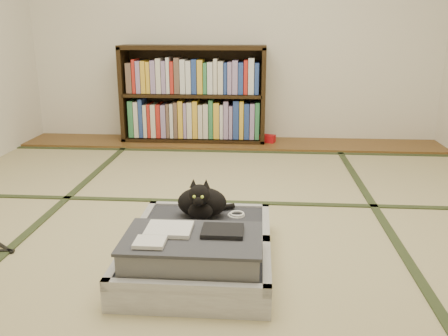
{
  "coord_description": "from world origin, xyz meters",
  "views": [
    {
      "loc": [
        0.26,
        -2.47,
        1.1
      ],
      "look_at": [
        0.05,
        0.35,
        0.25
      ],
      "focal_mm": 38.0,
      "sensor_mm": 36.0,
      "label": 1
    }
  ],
  "objects": [
    {
      "name": "floor",
      "position": [
        0.0,
        0.0,
        0.0
      ],
      "size": [
        4.5,
        4.5,
        0.0
      ],
      "primitive_type": "plane",
      "color": "tan",
      "rests_on": "ground"
    },
    {
      "name": "wood_strip",
      "position": [
        0.0,
        2.0,
        0.01
      ],
      "size": [
        4.0,
        0.5,
        0.02
      ],
      "primitive_type": "cube",
      "color": "brown",
      "rests_on": "ground"
    },
    {
      "name": "red_item",
      "position": [
        0.34,
        2.03,
        0.06
      ],
      "size": [
        0.17,
        0.13,
        0.07
      ],
      "primitive_type": "cube",
      "rotation": [
        0.0,
        0.0,
        -0.32
      ],
      "color": "#B70E13",
      "rests_on": "wood_strip"
    },
    {
      "name": "tatami_borders",
      "position": [
        0.0,
        0.49,
        0.0
      ],
      "size": [
        4.0,
        4.5,
        0.01
      ],
      "color": "#2D381E",
      "rests_on": "ground"
    },
    {
      "name": "bookcase",
      "position": [
        -0.38,
        2.07,
        0.45
      ],
      "size": [
        1.38,
        0.32,
        0.92
      ],
      "color": "black",
      "rests_on": "wood_strip"
    },
    {
      "name": "suitcase",
      "position": [
        -0.01,
        -0.47,
        0.09
      ],
      "size": [
        0.67,
        0.89,
        0.26
      ],
      "color": "silver",
      "rests_on": "floor"
    },
    {
      "name": "cat",
      "position": [
        -0.03,
        -0.17,
        0.22
      ],
      "size": [
        0.3,
        0.3,
        0.24
      ],
      "color": "black",
      "rests_on": "suitcase"
    },
    {
      "name": "cable_coil",
      "position": [
        0.15,
        -0.13,
        0.14
      ],
      "size": [
        0.09,
        0.09,
        0.02
      ],
      "color": "white",
      "rests_on": "suitcase"
    }
  ]
}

